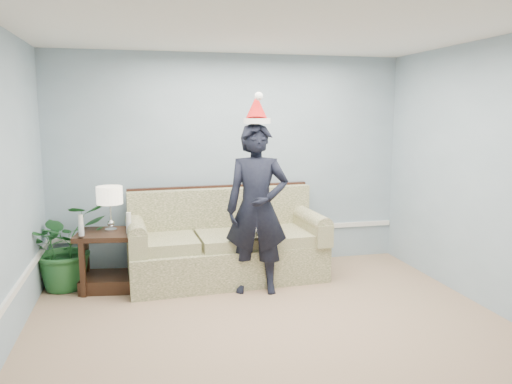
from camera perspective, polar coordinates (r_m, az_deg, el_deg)
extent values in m
cube|color=tan|center=(4.38, 3.61, -17.86)|extent=(4.50, 5.00, 0.02)
cube|color=white|center=(3.98, 4.02, 19.74)|extent=(4.50, 5.00, 0.02)
cube|color=#9AB3C5|center=(6.38, -2.87, 3.45)|extent=(4.50, 0.02, 2.70)
cube|color=white|center=(6.50, -2.77, -4.49)|extent=(4.48, 0.03, 0.06)
cube|color=#485829|center=(6.04, -3.37, -7.85)|extent=(2.33, 1.09, 0.43)
cube|color=#485829|center=(5.83, -10.19, -5.71)|extent=(0.71, 0.81, 0.13)
cube|color=#485829|center=(5.91, -3.30, -5.38)|extent=(0.71, 0.81, 0.13)
cube|color=#485829|center=(6.07, 3.30, -4.99)|extent=(0.71, 0.81, 0.13)
cube|color=#485829|center=(6.26, -4.01, -2.31)|extent=(2.29, 0.33, 0.61)
cube|color=black|center=(6.29, -4.15, 0.54)|extent=(2.28, 0.18, 0.05)
cube|color=#485829|center=(5.86, -13.54, -5.08)|extent=(0.24, 0.99, 0.26)
cube|color=#485829|center=(6.21, 6.16, -4.10)|extent=(0.24, 0.99, 0.26)
cube|color=#351C13|center=(5.83, -16.48, -4.65)|extent=(0.75, 0.66, 0.05)
cube|color=#351C13|center=(5.98, -16.24, -9.80)|extent=(0.68, 0.59, 0.15)
cube|color=#351C13|center=(5.72, -19.21, -8.17)|extent=(0.06, 0.06, 0.66)
cube|color=#351C13|center=(5.69, -13.68, -8.02)|extent=(0.06, 0.06, 0.66)
cube|color=#351C13|center=(6.14, -18.81, -6.98)|extent=(0.06, 0.06, 0.66)
cube|color=#351C13|center=(6.11, -13.67, -6.83)|extent=(0.06, 0.06, 0.66)
cylinder|color=silver|center=(5.85, -16.23, -4.18)|extent=(0.13, 0.13, 0.03)
sphere|color=silver|center=(5.83, -16.26, -3.46)|extent=(0.08, 0.08, 0.08)
cylinder|color=silver|center=(5.81, -16.31, -2.26)|extent=(0.02, 0.02, 0.29)
cylinder|color=#F4E6C9|center=(5.77, -16.40, -0.35)|extent=(0.29, 0.29, 0.20)
cylinder|color=silver|center=(5.72, -19.34, -4.12)|extent=(0.06, 0.06, 0.13)
cylinder|color=white|center=(5.69, -19.40, -2.98)|extent=(0.05, 0.05, 0.11)
cylinder|color=silver|center=(5.68, -14.31, -3.96)|extent=(0.06, 0.06, 0.13)
cylinder|color=white|center=(5.66, -14.36, -2.81)|extent=(0.05, 0.05, 0.11)
imported|color=#235E2A|center=(6.04, -20.95, -5.74)|extent=(1.16, 1.12, 0.98)
imported|color=black|center=(5.44, 0.12, -1.96)|extent=(0.76, 0.59, 1.87)
cylinder|color=white|center=(5.34, 0.12, 8.12)|extent=(0.35, 0.35, 0.06)
cone|color=red|center=(5.36, 0.06, 9.66)|extent=(0.31, 0.36, 0.34)
sphere|color=white|center=(5.27, 0.31, 10.90)|extent=(0.09, 0.09, 0.09)
sphere|color=white|center=(5.88, 0.76, -3.46)|extent=(0.26, 0.26, 0.26)
cylinder|color=red|center=(5.88, 0.76, -3.46)|extent=(0.32, 0.32, 0.19)
cylinder|color=#176121|center=(5.86, 0.77, -2.48)|extent=(0.22, 0.22, 0.03)
sphere|color=white|center=(5.77, 0.37, -4.54)|extent=(0.12, 0.12, 0.12)
sphere|color=white|center=(5.81, 1.73, -4.47)|extent=(0.12, 0.12, 0.12)
sphere|color=white|center=(5.83, 0.79, -1.60)|extent=(0.19, 0.19, 0.19)
sphere|color=black|center=(5.73, 1.07, -1.97)|extent=(0.03, 0.03, 0.03)
sphere|color=white|center=(5.81, 0.14, -0.82)|extent=(0.07, 0.07, 0.07)
sphere|color=white|center=(5.85, 1.39, -0.77)|extent=(0.07, 0.07, 0.07)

